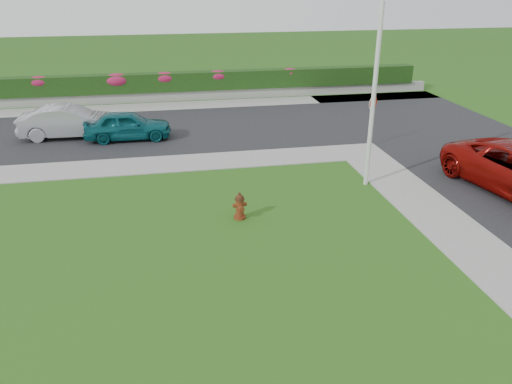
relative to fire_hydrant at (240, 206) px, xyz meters
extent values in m
plane|color=black|center=(-0.78, -3.55, -0.42)|extent=(120.00, 120.00, 0.00)
cube|color=black|center=(-5.78, 10.45, -0.40)|extent=(26.00, 8.00, 0.04)
cube|color=gray|center=(-6.78, 5.45, -0.40)|extent=(24.00, 2.00, 0.04)
cube|color=gray|center=(6.22, 5.45, -0.40)|extent=(2.00, 2.00, 0.04)
cube|color=gray|center=(-1.78, 15.45, -0.40)|extent=(34.00, 2.00, 0.04)
cube|color=gray|center=(-1.78, 16.95, -0.12)|extent=(34.00, 0.40, 0.60)
cube|color=black|center=(-1.78, 17.05, 0.73)|extent=(32.00, 0.90, 1.10)
cylinder|color=#490E0B|center=(0.00, 0.01, -0.37)|extent=(0.38, 0.38, 0.09)
cylinder|color=#490E0B|center=(0.00, 0.01, -0.04)|extent=(0.26, 0.26, 0.58)
cylinder|color=black|center=(0.00, 0.01, 0.25)|extent=(0.31, 0.31, 0.06)
sphere|color=black|center=(0.00, 0.01, 0.28)|extent=(0.26, 0.26, 0.26)
cylinder|color=black|center=(0.00, 0.01, 0.43)|extent=(0.08, 0.08, 0.08)
cylinder|color=#490E0B|center=(-0.17, -0.02, 0.05)|extent=(0.13, 0.14, 0.12)
cylinder|color=#490E0B|center=(0.16, 0.03, 0.05)|extent=(0.13, 0.14, 0.12)
cylinder|color=#490E0B|center=(0.02, -0.16, -0.02)|extent=(0.19, 0.16, 0.17)
imported|color=#0B535A|center=(-3.82, 9.17, 0.29)|extent=(3.96, 1.63, 1.34)
imported|color=#9D9FA4|center=(-6.52, 10.04, 0.37)|extent=(4.59, 1.70, 1.50)
cylinder|color=silver|center=(5.03, 1.94, 2.76)|extent=(0.16, 0.16, 6.36)
cylinder|color=slate|center=(6.93, 6.18, 0.59)|extent=(0.06, 0.06, 2.01)
cylinder|color=red|center=(6.93, 6.18, 1.55)|extent=(0.51, 0.34, 0.58)
cylinder|color=white|center=(6.93, 6.18, 1.55)|extent=(0.53, 0.35, 0.62)
ellipsoid|color=#BB2049|center=(-9.11, 16.95, 1.02)|extent=(1.32, 0.85, 0.66)
ellipsoid|color=#BB2049|center=(-4.72, 16.95, 0.97)|extent=(1.57, 1.01, 0.79)
ellipsoid|color=#BB2049|center=(-1.89, 16.95, 1.01)|extent=(1.38, 0.89, 0.69)
ellipsoid|color=#BB2049|center=(1.36, 16.95, 1.02)|extent=(1.31, 0.84, 0.66)
ellipsoid|color=#BB2049|center=(5.94, 16.95, 1.06)|extent=(1.12, 0.72, 0.56)
camera|label=1|loc=(-2.17, -14.08, 6.66)|focal=35.00mm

